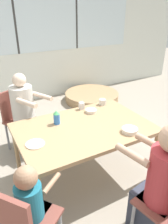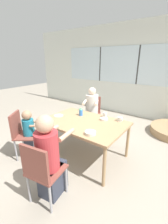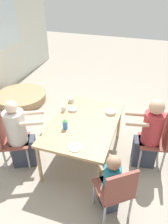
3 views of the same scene
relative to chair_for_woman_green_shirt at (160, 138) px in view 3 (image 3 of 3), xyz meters
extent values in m
plane|color=gray|center=(-0.20, 1.12, -0.52)|extent=(16.00, 16.00, 0.00)
cube|color=tan|center=(-0.20, 1.12, 0.16)|extent=(1.45, 0.97, 0.04)
cylinder|color=tan|center=(-0.88, 0.68, -0.19)|extent=(0.05, 0.05, 0.66)
cylinder|color=tan|center=(0.48, 0.68, -0.19)|extent=(0.05, 0.05, 0.66)
cylinder|color=tan|center=(-0.88, 1.56, -0.19)|extent=(0.05, 0.05, 0.66)
cylinder|color=tan|center=(0.48, 1.56, -0.19)|extent=(0.05, 0.05, 0.66)
cube|color=brown|center=(-0.02, 0.09, -0.08)|extent=(0.46, 0.46, 0.03)
cube|color=brown|center=(0.02, -0.09, 0.14)|extent=(0.38, 0.10, 0.42)
cylinder|color=#99999E|center=(-0.21, 0.23, -0.31)|extent=(0.03, 0.03, 0.42)
cylinder|color=#99999E|center=(0.12, 0.29, -0.31)|extent=(0.03, 0.03, 0.42)
cylinder|color=#99999E|center=(-0.15, -0.11, -0.31)|extent=(0.03, 0.03, 0.42)
cylinder|color=#99999E|center=(0.18, -0.05, -0.31)|extent=(0.03, 0.03, 0.42)
cube|color=brown|center=(-0.66, 2.06, -0.08)|extent=(0.53, 0.53, 0.03)
cube|color=brown|center=(-0.73, 2.23, 0.14)|extent=(0.36, 0.20, 0.42)
cylinder|color=#99999E|center=(-0.43, 1.99, -0.31)|extent=(0.03, 0.03, 0.42)
cylinder|color=#99999E|center=(-0.74, 1.84, -0.31)|extent=(0.03, 0.03, 0.42)
cylinder|color=#99999E|center=(-0.58, 2.29, -0.31)|extent=(0.03, 0.03, 0.42)
cylinder|color=#99999E|center=(-0.88, 2.14, -0.31)|extent=(0.03, 0.03, 0.42)
cube|color=brown|center=(-1.03, 0.49, -0.08)|extent=(0.56, 0.56, 0.03)
cube|color=brown|center=(-1.18, 0.38, 0.14)|extent=(0.26, 0.32, 0.42)
cylinder|color=#99999E|center=(-1.00, 0.72, -0.31)|extent=(0.03, 0.03, 0.42)
cylinder|color=#99999E|center=(-0.80, 0.45, -0.31)|extent=(0.03, 0.03, 0.42)
cylinder|color=#99999E|center=(-1.27, 0.52, -0.31)|extent=(0.03, 0.03, 0.42)
cylinder|color=#99999E|center=(-1.07, 0.25, -0.31)|extent=(0.03, 0.03, 0.42)
cube|color=#333847|center=(-0.03, 0.19, -0.29)|extent=(0.31, 0.38, 0.45)
cylinder|color=#B23338|center=(-0.02, 0.13, 0.18)|extent=(0.29, 0.29, 0.50)
sphere|color=tan|center=(-0.02, 0.13, 0.54)|extent=(0.22, 0.22, 0.22)
cylinder|color=tan|center=(-0.19, 0.35, 0.31)|extent=(0.11, 0.32, 0.06)
cylinder|color=tan|center=(0.06, 0.39, 0.31)|extent=(0.11, 0.32, 0.06)
cube|color=#333847|center=(-0.61, 1.97, -0.29)|extent=(0.40, 0.44, 0.45)
cylinder|color=beige|center=(-0.64, 2.03, 0.19)|extent=(0.30, 0.30, 0.51)
sphere|color=beige|center=(-0.64, 2.03, 0.53)|extent=(0.18, 0.18, 0.18)
cylinder|color=beige|center=(-0.41, 1.86, 0.32)|extent=(0.20, 0.32, 0.06)
cylinder|color=beige|center=(-0.65, 1.74, 0.32)|extent=(0.20, 0.32, 0.06)
cube|color=#333847|center=(-0.97, 0.53, -0.29)|extent=(0.30, 0.29, 0.45)
cylinder|color=#1E7089|center=(-1.00, 0.51, 0.08)|extent=(0.20, 0.20, 0.29)
sphere|color=#A37A5B|center=(-1.00, 0.51, 0.31)|extent=(0.17, 0.17, 0.17)
cylinder|color=#A37A5B|center=(-0.92, 0.69, 0.14)|extent=(0.20, 0.17, 0.04)
cylinder|color=#A37A5B|center=(-0.81, 0.54, 0.14)|extent=(0.20, 0.17, 0.04)
cylinder|color=beige|center=(0.30, 1.52, 0.22)|extent=(0.09, 0.09, 0.08)
torus|color=beige|center=(0.35, 1.52, 0.22)|extent=(0.01, 0.05, 0.05)
cylinder|color=blue|center=(-0.43, 1.33, 0.24)|extent=(0.07, 0.07, 0.12)
cone|color=#4CB266|center=(-0.43, 1.33, 0.32)|extent=(0.07, 0.07, 0.04)
cube|color=silver|center=(-0.01, 1.53, 0.23)|extent=(0.06, 0.06, 0.09)
cylinder|color=silver|center=(0.16, 0.79, 0.20)|extent=(0.17, 0.17, 0.05)
cylinder|color=silver|center=(0.05, 1.40, 0.20)|extent=(0.14, 0.14, 0.04)
cylinder|color=beige|center=(-0.77, 1.05, 0.19)|extent=(0.19, 0.19, 0.01)
cylinder|color=tan|center=(1.11, 3.13, -0.50)|extent=(1.15, 1.15, 0.03)
cylinder|color=tan|center=(1.11, 3.13, -0.47)|extent=(1.16, 1.16, 0.03)
cylinder|color=tan|center=(1.11, 3.13, -0.44)|extent=(1.15, 1.15, 0.03)
cylinder|color=tan|center=(1.11, 3.13, -0.41)|extent=(1.16, 1.16, 0.03)
cylinder|color=tan|center=(1.11, 3.13, -0.38)|extent=(1.15, 1.15, 0.03)
cylinder|color=tan|center=(1.11, 3.13, -0.35)|extent=(1.16, 1.16, 0.03)
camera|label=1|loc=(-1.21, -0.70, 1.38)|focal=35.00mm
camera|label=2|loc=(1.27, -0.86, 1.24)|focal=24.00mm
camera|label=3|loc=(-2.74, 0.28, 2.10)|focal=35.00mm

